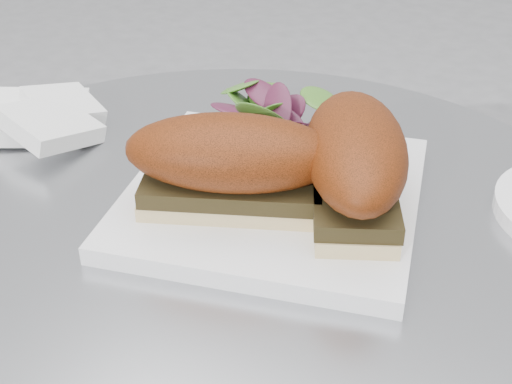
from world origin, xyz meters
TOP-DOWN VIEW (x-y plane):
  - plate at (0.01, 0.06)m, footprint 0.30×0.30m
  - sandwich_left at (-0.01, 0.02)m, footprint 0.19×0.14m
  - sandwich_right at (0.08, 0.07)m, footprint 0.15×0.20m
  - salad at (-0.04, 0.13)m, footprint 0.12×0.12m
  - napkin at (-0.25, 0.06)m, footprint 0.17×0.17m

SIDE VIEW (x-z plane):
  - plate at x=0.01m, z-range 0.73..0.75m
  - napkin at x=-0.25m, z-range 0.73..0.75m
  - salad at x=-0.04m, z-range 0.75..0.80m
  - sandwich_left at x=-0.01m, z-range 0.75..0.83m
  - sandwich_right at x=0.08m, z-range 0.75..0.83m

